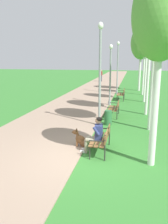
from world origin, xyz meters
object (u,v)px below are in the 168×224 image
(birch_tree_third, at_px, (152,14))
(litter_bin, at_px, (108,118))
(park_bench_far, at_px, (122,93))
(birch_tree_fourth, at_px, (148,31))
(park_bench_mid, at_px, (115,107))
(pedestrian_distant, at_px, (101,76))
(birch_tree_sixth, at_px, (141,43))
(lamp_post_near, at_px, (100,75))
(birch_tree_fifth, at_px, (145,45))
(person_seated_on_near_bench, at_px, (96,133))
(birch_tree_closest, at_px, (161,17))
(birch_tree_second, at_px, (158,1))
(lamp_post_mid, at_px, (110,74))
(lamp_post_far, at_px, (118,67))
(park_bench_near, at_px, (102,138))
(dog_brown, at_px, (82,140))

(birch_tree_third, distance_m, litter_bin, 5.95)
(park_bench_far, xyz_separation_m, birch_tree_fourth, (1.68, -0.57, 4.49))
(park_bench_mid, xyz_separation_m, park_bench_far, (0.10, 5.43, 0.00))
(pedestrian_distant, bearing_deg, birch_tree_sixth, -59.38)
(lamp_post_near, xyz_separation_m, birch_tree_fifth, (2.35, 10.49, 1.89))
(birch_tree_fifth, bearing_deg, person_seated_on_near_bench, -98.36)
(birch_tree_closest, height_order, litter_bin, birch_tree_closest)
(park_bench_far, height_order, birch_tree_second, birch_tree_second)
(lamp_post_mid, distance_m, lamp_post_far, 5.33)
(lamp_post_near, bearing_deg, pedestrian_distant, 97.60)
(birch_tree_fifth, distance_m, birch_tree_sixth, 2.82)
(lamp_post_far, bearing_deg, litter_bin, -88.27)
(park_bench_near, height_order, litter_bin, park_bench_near)
(pedestrian_distant, bearing_deg, park_bench_mid, -80.03)
(birch_tree_fourth, relative_size, birch_tree_fifth, 1.19)
(lamp_post_far, distance_m, birch_tree_fourth, 4.99)
(birch_tree_fourth, bearing_deg, birch_tree_fifth, 89.87)
(lamp_post_far, relative_size, birch_tree_second, 0.68)
(dog_brown, height_order, birch_tree_sixth, birch_tree_sixth)
(lamp_post_near, xyz_separation_m, litter_bin, (0.39, 0.28, -2.07))
(park_bench_far, xyz_separation_m, birch_tree_second, (1.63, -7.59, 4.86))
(lamp_post_far, relative_size, birch_tree_sixth, 0.74)
(lamp_post_mid, xyz_separation_m, birch_tree_second, (2.32, -5.28, 3.27))
(park_bench_mid, distance_m, lamp_post_mid, 3.55)
(birch_tree_fourth, xyz_separation_m, litter_bin, (-1.95, -6.59, -4.66))
(dog_brown, height_order, birch_tree_second, birch_tree_second)
(park_bench_near, relative_size, birch_tree_fourth, 0.23)
(birch_tree_fifth, relative_size, pedestrian_distant, 3.31)
(lamp_post_far, bearing_deg, park_bench_far, -79.11)
(birch_tree_fifth, bearing_deg, birch_tree_second, -90.32)
(park_bench_near, bearing_deg, lamp_post_far, 91.94)
(birch_tree_second, relative_size, birch_tree_sixth, 1.09)
(dog_brown, relative_size, litter_bin, 1.19)
(birch_tree_second, distance_m, litter_bin, 5.38)
(birch_tree_closest, relative_size, birch_tree_fifth, 1.00)
(dog_brown, bearing_deg, park_bench_far, 85.09)
(park_bench_far, height_order, birch_tree_closest, birch_tree_closest)
(park_bench_far, distance_m, lamp_post_near, 7.71)
(park_bench_mid, height_order, birch_tree_third, birch_tree_third)
(park_bench_far, height_order, person_seated_on_near_bench, person_seated_on_near_bench)
(park_bench_near, bearing_deg, birch_tree_second, 59.35)
(dog_brown, distance_m, lamp_post_mid, 8.17)
(dog_brown, bearing_deg, lamp_post_near, 85.64)
(birch_tree_third, bearing_deg, litter_bin, -126.62)
(park_bench_mid, height_order, dog_brown, park_bench_mid)
(person_seated_on_near_bench, bearing_deg, lamp_post_mid, 92.53)
(lamp_post_far, bearing_deg, dog_brown, -91.31)
(pedestrian_distant, bearing_deg, park_bench_near, -82.09)
(dog_brown, height_order, lamp_post_near, lamp_post_near)
(dog_brown, height_order, birch_tree_fourth, birch_tree_fourth)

